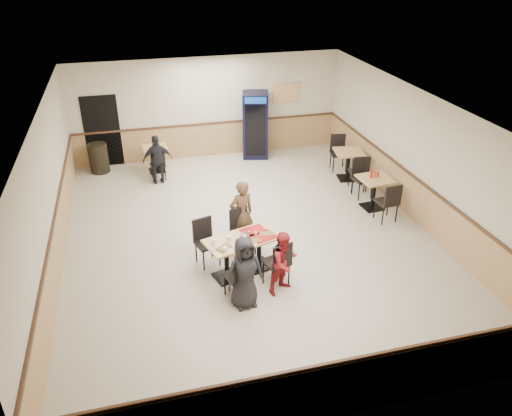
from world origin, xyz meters
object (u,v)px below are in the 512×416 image
object	(u,v)px
trash_bin	(99,158)
diner_woman_right	(284,262)
diner_woman_left	(245,272)
main_table	(243,250)
side_table_near	(374,188)
side_table_far	(348,161)
back_table	(156,155)
lone_diner	(158,160)
diner_man_opposite	(241,214)
pepsi_cooler	(255,125)

from	to	relation	value
trash_bin	diner_woman_right	bearing A→B (deg)	-62.37
diner_woman_left	main_table	bearing A→B (deg)	70.70
side_table_near	side_table_far	size ratio (longest dim) A/B	0.92
back_table	lone_diner	bearing A→B (deg)	-90.00
back_table	trash_bin	bearing A→B (deg)	167.54
back_table	diner_woman_right	bearing A→B (deg)	-73.36
main_table	trash_bin	bearing A→B (deg)	99.74
diner_woman_left	diner_man_opposite	xyz separation A→B (m)	(0.41, 1.99, 0.06)
lone_diner	pepsi_cooler	world-z (taller)	pepsi_cooler
side_table_far	trash_bin	size ratio (longest dim) A/B	1.04
back_table	pepsi_cooler	distance (m)	3.11
diner_woman_left	side_table_far	xyz separation A→B (m)	(4.03, 4.58, -0.16)
diner_man_opposite	pepsi_cooler	bearing A→B (deg)	-122.03
diner_woman_left	diner_woman_right	world-z (taller)	diner_woman_left
side_table_near	side_table_far	distance (m)	1.74
main_table	side_table_far	xyz separation A→B (m)	(3.83, 3.59, 0.02)
diner_woman_right	trash_bin	xyz separation A→B (m)	(-3.45, 6.59, -0.20)
diner_woman_left	trash_bin	world-z (taller)	diner_woman_left
diner_man_opposite	trash_bin	size ratio (longest dim) A/B	1.82
trash_bin	diner_man_opposite	bearing A→B (deg)	-57.79
diner_woman_right	lone_diner	size ratio (longest dim) A/B	0.92
diner_woman_right	side_table_far	bearing A→B (deg)	25.78
side_table_far	trash_bin	world-z (taller)	trash_bin
pepsi_cooler	diner_woman_right	bearing A→B (deg)	-85.79
diner_woman_right	diner_man_opposite	bearing A→B (deg)	75.27
back_table	pepsi_cooler	xyz separation A→B (m)	(3.04, 0.39, 0.51)
diner_woman_left	side_table_near	world-z (taller)	diner_woman_left
side_table_near	trash_bin	bearing A→B (deg)	148.82
diner_woman_right	pepsi_cooler	bearing A→B (deg)	52.33
diner_woman_left	side_table_far	world-z (taller)	diner_woman_left
diner_man_opposite	side_table_near	distance (m)	3.65
trash_bin	side_table_near	bearing A→B (deg)	-31.18
diner_woman_left	back_table	world-z (taller)	diner_woman_left
diner_woman_right	side_table_far	distance (m)	5.41
diner_woman_right	back_table	distance (m)	6.51
diner_woman_left	pepsi_cooler	xyz separation A→B (m)	(1.98, 6.87, 0.28)
diner_woman_left	lone_diner	world-z (taller)	diner_woman_left
main_table	back_table	xyz separation A→B (m)	(-1.26, 5.48, -0.04)
main_table	pepsi_cooler	distance (m)	6.16
pepsi_cooler	lone_diner	bearing A→B (deg)	-143.91
main_table	lone_diner	distance (m)	4.83
diner_woman_right	side_table_far	world-z (taller)	diner_woman_right
main_table	lone_diner	bearing A→B (deg)	88.88
main_table	lone_diner	xyz separation A→B (m)	(-1.26, 4.66, 0.16)
diner_woman_left	back_table	bearing A→B (deg)	91.60
lone_diner	side_table_far	distance (m)	5.20
side_table_near	back_table	bearing A→B (deg)	144.00
side_table_near	side_table_far	xyz separation A→B (m)	(0.09, 1.74, 0.01)
diner_man_opposite	pepsi_cooler	world-z (taller)	pepsi_cooler
diner_woman_left	side_table_near	distance (m)	4.87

